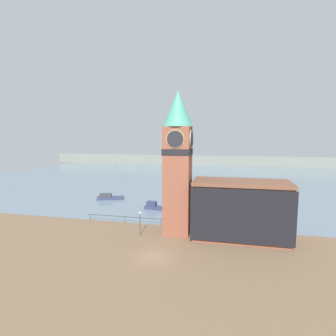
{
  "coord_description": "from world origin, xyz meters",
  "views": [
    {
      "loc": [
        8.43,
        -29.72,
        14.67
      ],
      "look_at": [
        0.37,
        6.56,
        10.33
      ],
      "focal_mm": 28.0,
      "sensor_mm": 36.0,
      "label": 1
    }
  ],
  "objects_px": {
    "boat_far": "(109,197)",
    "mooring_bollard_near": "(164,229)",
    "boat_near": "(154,206)",
    "pier_building": "(240,210)",
    "lamp_post": "(140,219)",
    "clock_tower": "(178,159)"
  },
  "relations": [
    {
      "from": "boat_far",
      "to": "mooring_bollard_near",
      "type": "bearing_deg",
      "value": -64.67
    },
    {
      "from": "boat_near",
      "to": "mooring_bollard_near",
      "type": "distance_m",
      "value": 13.04
    },
    {
      "from": "boat_near",
      "to": "mooring_bollard_near",
      "type": "xyz_separation_m",
      "value": [
        4.97,
        -12.05,
        -0.14
      ]
    },
    {
      "from": "boat_far",
      "to": "pier_building",
      "type": "bearing_deg",
      "value": -51.57
    },
    {
      "from": "pier_building",
      "to": "mooring_bollard_near",
      "type": "height_order",
      "value": "pier_building"
    },
    {
      "from": "boat_far",
      "to": "mooring_bollard_near",
      "type": "relative_size",
      "value": 8.34
    },
    {
      "from": "boat_near",
      "to": "pier_building",
      "type": "bearing_deg",
      "value": -30.56
    },
    {
      "from": "mooring_bollard_near",
      "to": "lamp_post",
      "type": "distance_m",
      "value": 4.48
    },
    {
      "from": "clock_tower",
      "to": "lamp_post",
      "type": "bearing_deg",
      "value": -157.46
    },
    {
      "from": "mooring_bollard_near",
      "to": "lamp_post",
      "type": "bearing_deg",
      "value": -142.3
    },
    {
      "from": "pier_building",
      "to": "boat_far",
      "type": "bearing_deg",
      "value": 147.71
    },
    {
      "from": "clock_tower",
      "to": "boat_near",
      "type": "height_order",
      "value": "clock_tower"
    },
    {
      "from": "pier_building",
      "to": "boat_far",
      "type": "distance_m",
      "value": 34.73
    },
    {
      "from": "clock_tower",
      "to": "pier_building",
      "type": "relative_size",
      "value": 1.57
    },
    {
      "from": "boat_far",
      "to": "mooring_bollard_near",
      "type": "distance_m",
      "value": 25.23
    },
    {
      "from": "pier_building",
      "to": "lamp_post",
      "type": "height_order",
      "value": "pier_building"
    },
    {
      "from": "boat_far",
      "to": "lamp_post",
      "type": "relative_size",
      "value": 1.78
    },
    {
      "from": "clock_tower",
      "to": "mooring_bollard_near",
      "type": "relative_size",
      "value": 27.88
    },
    {
      "from": "pier_building",
      "to": "lamp_post",
      "type": "distance_m",
      "value": 14.81
    },
    {
      "from": "clock_tower",
      "to": "mooring_bollard_near",
      "type": "bearing_deg",
      "value": 174.57
    },
    {
      "from": "pier_building",
      "to": "boat_far",
      "type": "relative_size",
      "value": 2.13
    },
    {
      "from": "boat_far",
      "to": "lamp_post",
      "type": "xyz_separation_m",
      "value": [
        14.6,
        -20.37,
        2.05
      ]
    }
  ]
}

